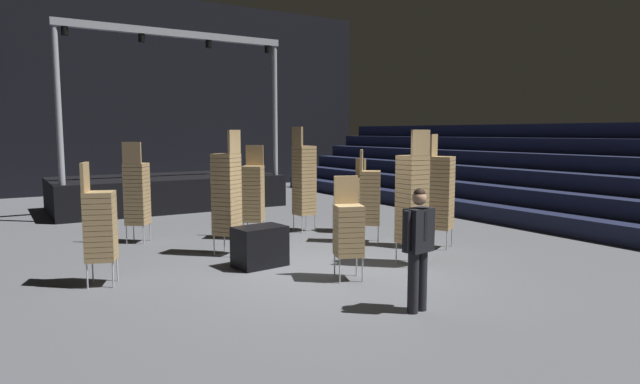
{
  "coord_description": "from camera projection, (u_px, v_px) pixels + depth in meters",
  "views": [
    {
      "loc": [
        -4.83,
        -7.7,
        2.43
      ],
      "look_at": [
        -0.0,
        0.05,
        1.4
      ],
      "focal_mm": 29.82,
      "sensor_mm": 36.0,
      "label": 1
    }
  ],
  "objects": [
    {
      "name": "arena_end_wall",
      "position": [
        125.0,
        93.0,
        21.5
      ],
      "size": [
        22.0,
        0.3,
        8.0
      ],
      "primitive_type": "cube",
      "color": "black",
      "rests_on": "ground_plane"
    },
    {
      "name": "chair_stack_aisle_right",
      "position": [
        348.0,
        228.0,
        8.72
      ],
      "size": [
        0.57,
        0.57,
        1.71
      ],
      "rotation": [
        0.0,
        0.0,
        2.78
      ],
      "color": "#B2B5BA",
      "rests_on": "ground_plane"
    },
    {
      "name": "equipment_road_case",
      "position": [
        260.0,
        246.0,
        9.64
      ],
      "size": [
        0.96,
        0.7,
        0.73
      ],
      "primitive_type": "cube",
      "rotation": [
        0.0,
        0.0,
        0.12
      ],
      "color": "black",
      "rests_on": "ground_plane"
    },
    {
      "name": "chair_stack_rear_centre",
      "position": [
        412.0,
        198.0,
        9.67
      ],
      "size": [
        0.44,
        0.44,
        2.48
      ],
      "rotation": [
        0.0,
        0.0,
        0.0
      ],
      "color": "#B2B5BA",
      "rests_on": "ground_plane"
    },
    {
      "name": "stage_riser",
      "position": [
        168.0,
        189.0,
        17.15
      ],
      "size": [
        6.91,
        3.33,
        5.39
      ],
      "color": "black",
      "rests_on": "ground_plane"
    },
    {
      "name": "bleacher_bank_right",
      "position": [
        572.0,
        172.0,
        14.59
      ],
      "size": [
        4.5,
        24.0,
        2.7
      ],
      "rotation": [
        0.0,
        0.0,
        -1.57
      ],
      "color": "#191E38",
      "rests_on": "ground_plane"
    },
    {
      "name": "chair_stack_aisle_left",
      "position": [
        137.0,
        193.0,
        11.65
      ],
      "size": [
        0.61,
        0.61,
        2.22
      ],
      "rotation": [
        0.0,
        0.0,
        5.66
      ],
      "color": "#B2B5BA",
      "rests_on": "ground_plane"
    },
    {
      "name": "chair_stack_mid_left",
      "position": [
        100.0,
        224.0,
        8.38
      ],
      "size": [
        0.57,
        0.57,
        1.96
      ],
      "rotation": [
        0.0,
        0.0,
        4.35
      ],
      "color": "#B2B5BA",
      "rests_on": "ground_plane"
    },
    {
      "name": "chair_stack_front_right",
      "position": [
        253.0,
        192.0,
        12.07
      ],
      "size": [
        0.62,
        0.62,
        2.14
      ],
      "rotation": [
        0.0,
        0.0,
        2.48
      ],
      "color": "#B2B5BA",
      "rests_on": "ground_plane"
    },
    {
      "name": "man_with_tie",
      "position": [
        419.0,
        243.0,
        7.13
      ],
      "size": [
        0.57,
        0.29,
        1.69
      ],
      "rotation": [
        0.0,
        0.0,
        3.29
      ],
      "color": "black",
      "rests_on": "ground_plane"
    },
    {
      "name": "chair_stack_mid_centre",
      "position": [
        441.0,
        191.0,
        11.11
      ],
      "size": [
        0.6,
        0.6,
        2.39
      ],
      "rotation": [
        0.0,
        0.0,
        3.65
      ],
      "color": "#B2B5BA",
      "rests_on": "ground_plane"
    },
    {
      "name": "chair_stack_mid_right",
      "position": [
        227.0,
        193.0,
        10.48
      ],
      "size": [
        0.62,
        0.62,
        2.48
      ],
      "rotation": [
        0.0,
        0.0,
        0.64
      ],
      "color": "#B2B5BA",
      "rests_on": "ground_plane"
    },
    {
      "name": "chair_stack_rear_right",
      "position": [
        370.0,
        196.0,
        11.67
      ],
      "size": [
        0.62,
        0.62,
        2.05
      ],
      "rotation": [
        0.0,
        0.0,
        4.03
      ],
      "color": "#B2B5BA",
      "rests_on": "ground_plane"
    },
    {
      "name": "ground_plane",
      "position": [
        322.0,
        274.0,
        9.31
      ],
      "size": [
        22.0,
        30.0,
        0.1
      ],
      "primitive_type": "cube",
      "color": "#515459"
    },
    {
      "name": "chair_stack_rear_left",
      "position": [
        354.0,
        195.0,
        12.96
      ],
      "size": [
        0.48,
        0.48,
        1.79
      ],
      "rotation": [
        0.0,
        0.0,
        1.48
      ],
      "color": "#B2B5BA",
      "rests_on": "ground_plane"
    },
    {
      "name": "chair_stack_front_left",
      "position": [
        304.0,
        179.0,
        13.03
      ],
      "size": [
        0.47,
        0.47,
        2.56
      ],
      "rotation": [
        0.0,
        0.0,
        4.79
      ],
      "color": "#B2B5BA",
      "rests_on": "ground_plane"
    }
  ]
}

